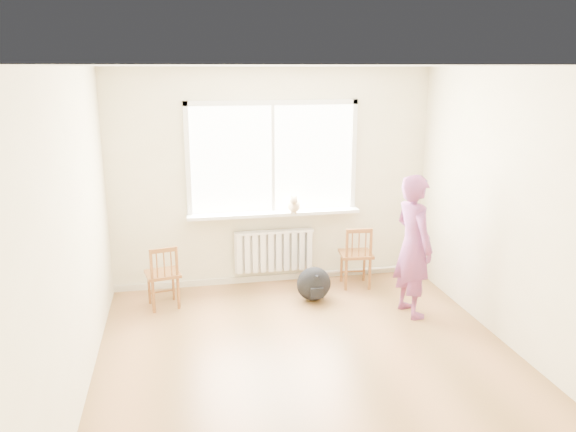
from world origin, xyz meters
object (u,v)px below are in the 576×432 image
chair_left (163,276)px  cat (294,205)px  person (413,246)px  chair_right (357,257)px  backpack (314,284)px

chair_left → cat: size_ratio=2.07×
person → chair_left: bearing=65.9°
chair_right → person: person is taller
chair_left → chair_right: (2.36, 0.18, 0.02)m
chair_left → person: size_ratio=0.47×
chair_right → person: 1.02m
cat → backpack: cat is taller
chair_left → person: person is taller
chair_left → person: (2.72, -0.69, 0.42)m
chair_right → backpack: chair_right is taller
chair_left → backpack: chair_left is taller
cat → backpack: (0.13, -0.54, -0.84)m
chair_right → backpack: bearing=31.7°
chair_right → person: bearing=117.6°
chair_left → backpack: (1.74, -0.13, -0.17)m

